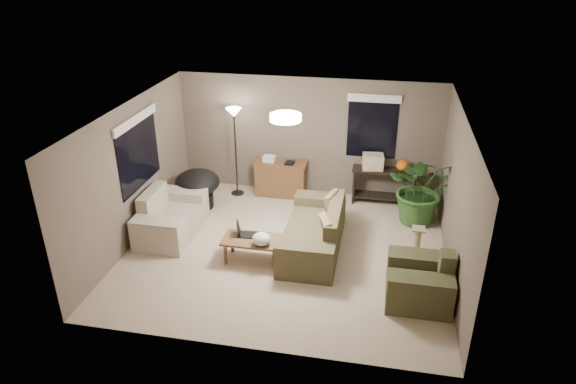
% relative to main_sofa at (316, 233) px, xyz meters
% --- Properties ---
extents(room_shell, '(5.50, 5.50, 5.50)m').
position_rel_main_sofa_xyz_m(room_shell, '(-0.50, -0.18, 0.96)').
color(room_shell, '#C7B394').
rests_on(room_shell, ground).
extents(main_sofa, '(0.95, 2.20, 0.85)m').
position_rel_main_sofa_xyz_m(main_sofa, '(0.00, 0.00, 0.00)').
color(main_sofa, '#49432B').
rests_on(main_sofa, ground).
extents(throw_pillows, '(0.38, 1.40, 0.47)m').
position_rel_main_sofa_xyz_m(throw_pillows, '(0.26, -0.00, 0.36)').
color(throw_pillows, '#8C7251').
rests_on(throw_pillows, main_sofa).
extents(loveseat, '(0.90, 1.60, 0.85)m').
position_rel_main_sofa_xyz_m(loveseat, '(-2.73, 0.02, 0.00)').
color(loveseat, '#BDB7A2').
rests_on(loveseat, ground).
extents(armchair, '(0.95, 1.00, 0.85)m').
position_rel_main_sofa_xyz_m(armchair, '(1.75, -1.15, 0.00)').
color(armchair, brown).
rests_on(armchair, ground).
extents(coffee_table, '(1.00, 0.55, 0.42)m').
position_rel_main_sofa_xyz_m(coffee_table, '(-0.99, -0.59, 0.06)').
color(coffee_table, brown).
rests_on(coffee_table, ground).
extents(laptop, '(0.39, 0.25, 0.24)m').
position_rel_main_sofa_xyz_m(laptop, '(-1.16, -0.49, 0.19)').
color(laptop, black).
rests_on(laptop, coffee_table).
extents(plastic_bag, '(0.33, 0.30, 0.22)m').
position_rel_main_sofa_xyz_m(plastic_bag, '(-0.79, -0.74, 0.23)').
color(plastic_bag, white).
rests_on(plastic_bag, coffee_table).
extents(desk, '(1.10, 0.50, 0.75)m').
position_rel_main_sofa_xyz_m(desk, '(-1.04, 2.02, 0.08)').
color(desk, brown).
rests_on(desk, ground).
extents(desk_papers, '(0.68, 0.28, 0.12)m').
position_rel_main_sofa_xyz_m(desk_papers, '(-1.19, 2.01, 0.51)').
color(desk_papers, silver).
rests_on(desk_papers, desk).
extents(console_table, '(1.30, 0.40, 0.75)m').
position_rel_main_sofa_xyz_m(console_table, '(1.12, 2.04, 0.14)').
color(console_table, black).
rests_on(console_table, ground).
extents(pumpkin, '(0.34, 0.34, 0.22)m').
position_rel_main_sofa_xyz_m(pumpkin, '(1.47, 2.04, 0.57)').
color(pumpkin, orange).
rests_on(pumpkin, console_table).
extents(cardboard_box, '(0.44, 0.35, 0.31)m').
position_rel_main_sofa_xyz_m(cardboard_box, '(0.87, 2.04, 0.61)').
color(cardboard_box, beige).
rests_on(cardboard_box, console_table).
extents(papasan_chair, '(1.16, 1.16, 0.80)m').
position_rel_main_sofa_xyz_m(papasan_chair, '(-2.58, 1.13, 0.17)').
color(papasan_chair, black).
rests_on(papasan_chair, ground).
extents(floor_lamp, '(0.32, 0.32, 1.91)m').
position_rel_main_sofa_xyz_m(floor_lamp, '(-1.97, 1.88, 1.30)').
color(floor_lamp, black).
rests_on(floor_lamp, ground).
extents(ceiling_fixture, '(0.50, 0.50, 0.10)m').
position_rel_main_sofa_xyz_m(ceiling_fixture, '(-0.50, -0.18, 2.15)').
color(ceiling_fixture, white).
rests_on(ceiling_fixture, room_shell).
extents(houseplant, '(1.27, 1.41, 1.10)m').
position_rel_main_sofa_xyz_m(houseplant, '(1.84, 1.34, 0.26)').
color(houseplant, '#2D5923').
rests_on(houseplant, ground).
extents(cat_scratching_post, '(0.32, 0.32, 0.50)m').
position_rel_main_sofa_xyz_m(cat_scratching_post, '(1.76, 0.16, -0.08)').
color(cat_scratching_post, tan).
rests_on(cat_scratching_post, ground).
extents(window_left, '(0.05, 1.56, 1.33)m').
position_rel_main_sofa_xyz_m(window_left, '(-3.23, 0.12, 1.49)').
color(window_left, black).
rests_on(window_left, room_shell).
extents(window_back, '(1.06, 0.05, 1.33)m').
position_rel_main_sofa_xyz_m(window_back, '(0.80, 2.30, 1.49)').
color(window_back, black).
rests_on(window_back, room_shell).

